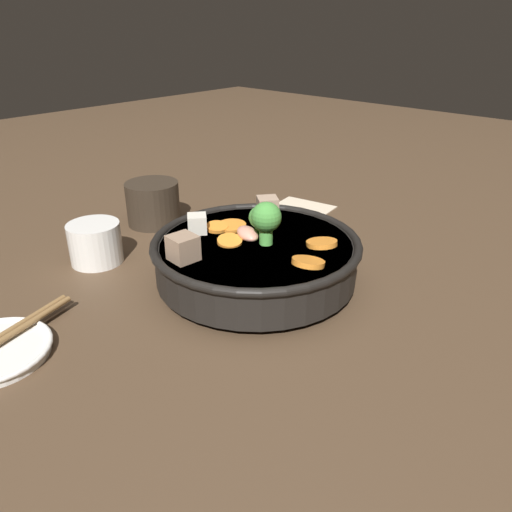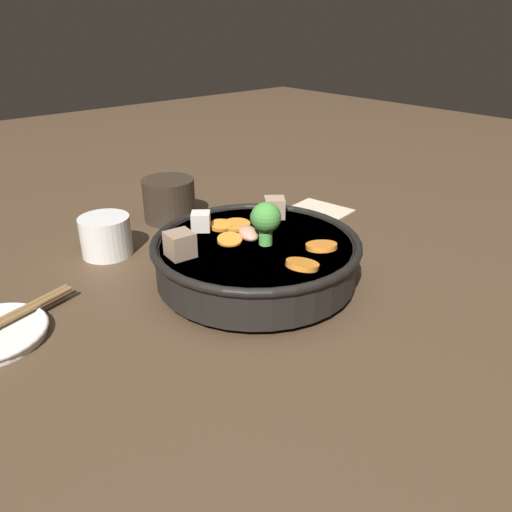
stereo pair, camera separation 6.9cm
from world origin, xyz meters
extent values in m
plane|color=#4C3826|center=(0.00, 0.00, 0.00)|extent=(3.00, 3.00, 0.00)
cylinder|color=black|center=(0.00, 0.00, 0.01)|extent=(0.15, 0.15, 0.01)
cylinder|color=black|center=(0.00, 0.00, 0.04)|extent=(0.28, 0.28, 0.05)
torus|color=black|center=(0.00, 0.00, 0.06)|extent=(0.29, 0.29, 0.01)
cylinder|color=brown|center=(0.00, 0.00, 0.05)|extent=(0.26, 0.26, 0.03)
cylinder|color=orange|center=(-0.07, -0.05, 0.07)|extent=(0.05, 0.05, 0.01)
cylinder|color=orange|center=(0.07, 0.01, 0.07)|extent=(0.04, 0.04, 0.01)
cylinder|color=orange|center=(0.06, -0.02, 0.06)|extent=(0.06, 0.06, 0.01)
cylinder|color=orange|center=(0.02, 0.03, 0.07)|extent=(0.05, 0.05, 0.01)
cylinder|color=orange|center=(-0.09, 0.01, 0.07)|extent=(0.05, 0.05, 0.02)
cylinder|color=#59B84C|center=(-0.01, -0.01, 0.07)|extent=(0.02, 0.02, 0.02)
sphere|color=#47933D|center=(-0.01, -0.01, 0.10)|extent=(0.04, 0.04, 0.04)
cylinder|color=#59B84C|center=(0.01, -0.02, 0.07)|extent=(0.01, 0.01, 0.02)
sphere|color=#47933D|center=(0.01, -0.02, 0.09)|extent=(0.03, 0.03, 0.03)
cube|color=tan|center=(0.05, -0.08, 0.08)|extent=(0.04, 0.04, 0.03)
cube|color=#9E7F66|center=(0.03, 0.10, 0.08)|extent=(0.04, 0.04, 0.03)
cube|color=silver|center=(0.09, 0.03, 0.08)|extent=(0.04, 0.04, 0.03)
ellipsoid|color=#EA9E84|center=(0.02, 0.00, 0.07)|extent=(0.05, 0.04, 0.02)
cylinder|color=white|center=(0.22, 0.12, 0.03)|extent=(0.08, 0.08, 0.06)
cylinder|color=brown|center=(0.22, 0.12, 0.05)|extent=(0.07, 0.07, 0.00)
cylinder|color=#33281E|center=(0.29, -0.04, 0.04)|extent=(0.09, 0.09, 0.08)
torus|color=#33281E|center=(0.33, -0.04, 0.04)|extent=(0.04, 0.01, 0.04)
cube|color=beige|center=(0.14, -0.29, 0.00)|extent=(0.12, 0.09, 0.00)
camera|label=1|loc=(-0.42, 0.46, 0.34)|focal=35.00mm
camera|label=2|loc=(-0.47, 0.41, 0.34)|focal=35.00mm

